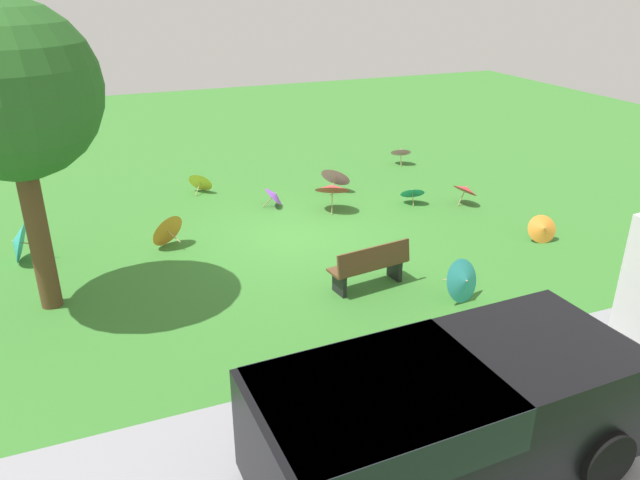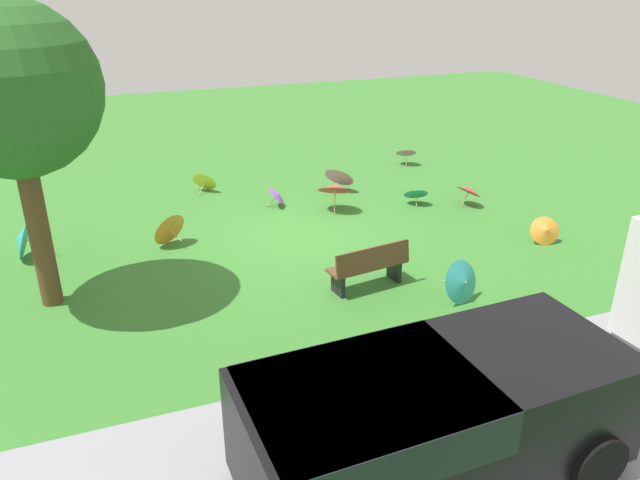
# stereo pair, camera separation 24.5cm
# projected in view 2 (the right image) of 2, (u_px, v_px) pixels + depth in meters

# --- Properties ---
(ground) EXTENTS (40.00, 40.00, 0.00)m
(ground) POSITION_uv_depth(u_px,v_px,m) (297.00, 236.00, 14.04)
(ground) COLOR #387A2D
(road_strip) EXTENTS (40.00, 3.85, 0.01)m
(road_strip) POSITION_uv_depth(u_px,v_px,m) (472.00, 440.00, 7.92)
(road_strip) COLOR gray
(road_strip) RESTS_ON ground
(van_dark) EXTENTS (4.67, 2.27, 1.53)m
(van_dark) POSITION_uv_depth(u_px,v_px,m) (424.00, 416.00, 6.99)
(van_dark) COLOR black
(van_dark) RESTS_ON ground
(park_bench) EXTENTS (1.65, 0.70, 0.90)m
(park_bench) POSITION_uv_depth(u_px,v_px,m) (369.00, 266.00, 11.56)
(park_bench) COLOR brown
(park_bench) RESTS_ON ground
(shade_tree) EXTENTS (2.89, 2.89, 5.33)m
(shade_tree) POSITION_uv_depth(u_px,v_px,m) (11.00, 92.00, 9.69)
(shade_tree) COLOR brown
(shade_tree) RESTS_ON ground
(parasol_orange_0) EXTENTS (0.76, 0.70, 0.63)m
(parasol_orange_0) POSITION_uv_depth(u_px,v_px,m) (546.00, 231.00, 13.54)
(parasol_orange_0) COLOR tan
(parasol_orange_0) RESTS_ON ground
(parasol_teal_1) EXTENTS (0.89, 0.78, 0.81)m
(parasol_teal_1) POSITION_uv_depth(u_px,v_px,m) (463.00, 282.00, 11.09)
(parasol_teal_1) COLOR tan
(parasol_teal_1) RESTS_ON ground
(parasol_yellow_1) EXTENTS (0.83, 0.79, 0.63)m
(parasol_yellow_1) POSITION_uv_depth(u_px,v_px,m) (205.00, 180.00, 16.83)
(parasol_yellow_1) COLOR tan
(parasol_yellow_1) RESTS_ON ground
(parasol_pink_0) EXTENTS (0.81, 0.79, 0.64)m
(parasol_pink_0) POSITION_uv_depth(u_px,v_px,m) (406.00, 151.00, 19.13)
(parasol_pink_0) COLOR tan
(parasol_pink_0) RESTS_ON ground
(parasol_pink_1) EXTENTS (1.07, 1.07, 0.78)m
(parasol_pink_1) POSITION_uv_depth(u_px,v_px,m) (340.00, 175.00, 16.86)
(parasol_pink_1) COLOR tan
(parasol_pink_1) RESTS_ON ground
(parasol_red_0) EXTENTS (0.76, 0.79, 0.64)m
(parasol_red_0) POSITION_uv_depth(u_px,v_px,m) (470.00, 190.00, 15.74)
(parasol_red_0) COLOR tan
(parasol_red_0) RESTS_ON ground
(parasol_purple_1) EXTENTS (0.63, 0.68, 0.56)m
(parasol_purple_1) POSITION_uv_depth(u_px,v_px,m) (278.00, 195.00, 15.71)
(parasol_purple_1) COLOR tan
(parasol_purple_1) RESTS_ON ground
(parasol_orange_1) EXTENTS (0.92, 0.79, 0.79)m
(parasol_orange_1) POSITION_uv_depth(u_px,v_px,m) (167.00, 228.00, 13.47)
(parasol_orange_1) COLOR tan
(parasol_orange_1) RESTS_ON ground
(parasol_red_2) EXTENTS (1.16, 1.14, 0.88)m
(parasol_red_2) POSITION_uv_depth(u_px,v_px,m) (335.00, 188.00, 15.33)
(parasol_red_2) COLOR tan
(parasol_red_2) RESTS_ON ground
(parasol_teal_2) EXTENTS (0.78, 0.73, 0.56)m
(parasol_teal_2) POSITION_uv_depth(u_px,v_px,m) (416.00, 192.00, 15.88)
(parasol_teal_2) COLOR tan
(parasol_teal_2) RESTS_ON ground
(parasol_teal_3) EXTENTS (0.90, 0.92, 0.89)m
(parasol_teal_3) POSITION_uv_depth(u_px,v_px,m) (20.00, 239.00, 12.78)
(parasol_teal_3) COLOR tan
(parasol_teal_3) RESTS_ON ground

